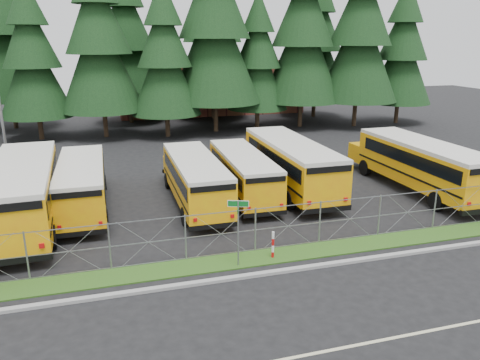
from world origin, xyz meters
name	(u,v)px	position (x,y,z in m)	size (l,w,h in m)	color
ground	(269,240)	(0.00, 0.00, 0.00)	(120.00, 120.00, 0.00)	black
curb	(296,269)	(0.00, -3.10, 0.06)	(50.00, 0.25, 0.12)	gray
grass_verge	(283,255)	(0.00, -1.70, 0.03)	(50.00, 1.40, 0.06)	#1A4012
road_lane_line	(359,345)	(0.00, -8.00, 0.01)	(50.00, 0.12, 0.01)	beige
chainlink_fence	(277,227)	(0.00, -1.00, 1.00)	(44.00, 0.10, 2.00)	gray
brick_building	(208,87)	(6.00, 40.00, 3.00)	(22.00, 10.00, 6.00)	brown
bus_1	(25,193)	(-10.82, 5.15, 1.58)	(2.85, 12.07, 3.17)	#EDB007
bus_2	(82,186)	(-8.20, 6.55, 1.32)	(2.39, 10.11, 2.65)	#EDB007
bus_4	(194,181)	(-2.32, 5.74, 1.34)	(2.41, 10.19, 2.67)	#EDB007
bus_5	(242,174)	(0.59, 6.43, 1.29)	(2.32, 9.81, 2.57)	#EDB007
bus_6	(288,165)	(3.60, 6.75, 1.52)	(2.74, 11.62, 3.05)	#EDB007
bus_east	(418,166)	(10.97, 4.41, 1.52)	(2.73, 11.57, 3.03)	#EDB007
street_sign	(238,219)	(-2.08, -2.12, 2.03)	(0.79, 0.52, 2.81)	gray
striped_bollard	(273,245)	(-0.51, -1.85, 0.60)	(0.11, 0.11, 1.20)	#B20C0C
conifer_2	(32,60)	(-12.44, 26.90, 7.05)	(6.37, 6.37, 14.09)	black
conifer_3	(99,44)	(-6.75, 26.40, 8.31)	(7.52, 7.52, 16.63)	black
conifer_4	(165,59)	(-1.17, 24.98, 7.04)	(6.37, 6.37, 14.09)	black
conifer_5	(214,28)	(3.75, 26.18, 9.73)	(8.80, 8.80, 19.45)	black
conifer_6	(258,61)	(8.21, 26.66, 6.68)	(6.04, 6.04, 13.36)	black
conifer_7	(303,38)	(12.77, 26.28, 8.91)	(8.06, 8.06, 17.82)	black
conifer_8	(360,37)	(18.39, 25.01, 9.01)	(8.15, 8.15, 18.01)	black
conifer_9	(402,53)	(23.73, 25.41, 7.38)	(6.68, 6.68, 14.76)	black
conifer_10	(2,25)	(-15.58, 33.59, 10.10)	(9.14, 9.14, 20.21)	black
conifer_11	(126,42)	(-3.97, 33.65, 8.46)	(7.65, 7.65, 16.92)	black
conifer_12	(212,34)	(5.32, 33.93, 9.32)	(8.43, 8.43, 18.64)	black
conifer_13	(316,44)	(16.95, 31.95, 8.24)	(7.45, 7.45, 16.48)	black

